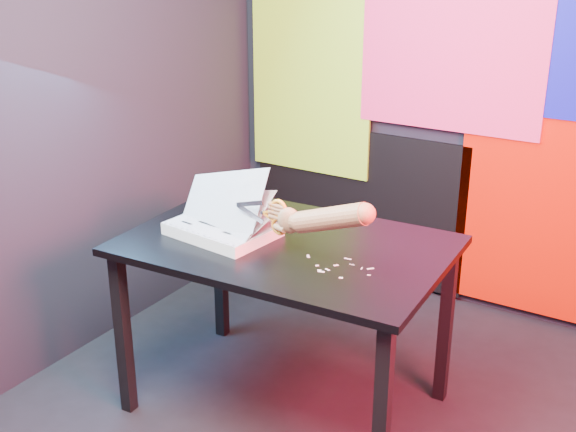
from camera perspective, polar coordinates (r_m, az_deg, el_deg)
The scene contains 7 objects.
room at distance 2.30m, azimuth 6.19°, elevation 8.07°, with size 3.01×3.01×2.71m.
backdrop at distance 3.71m, azimuth 16.87°, elevation 6.04°, with size 2.88×0.05×2.08m.
work_table at distance 2.86m, azimuth -0.13°, elevation -3.64°, with size 1.29×0.90×0.75m.
printout_stack at distance 2.90m, azimuth -5.18°, elevation -0.93°, with size 0.45×0.34×0.30m.
scissors at distance 2.67m, azimuth -1.00°, elevation -0.02°, with size 0.25×0.04×0.14m.
hand_forearm at distance 2.52m, azimuth 2.82°, elevation -0.19°, with size 0.45×0.12×0.19m.
paper_clippings at distance 2.63m, azimuth 3.84°, elevation -3.99°, with size 0.28×0.17×0.00m.
Camera 1 is at (0.97, -2.02, 1.86)m, focal length 45.00 mm.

